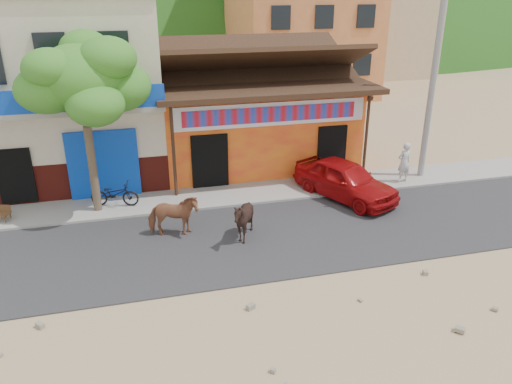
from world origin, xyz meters
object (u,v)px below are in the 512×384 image
pedestrian (404,162)px  cafe_chair_left (1,208)px  cow_tan (173,216)px  cow_dark (243,220)px  tree (87,126)px  utility_pole (433,77)px  scooter (115,194)px  red_car (345,180)px

pedestrian → cafe_chair_left: pedestrian is taller
cow_tan → cafe_chair_left: cow_tan is taller
cow_dark → cafe_chair_left: (-7.53, 3.19, -0.16)m
tree → pedestrian: bearing=-1.3°
cow_dark → cafe_chair_left: bearing=-132.2°
cafe_chair_left → utility_pole: bearing=20.3°
cow_tan → cafe_chair_left: bearing=74.6°
cow_tan → scooter: cow_tan is taller
utility_pole → cow_dark: 9.64m
red_car → cow_dark: bearing=-177.7°
red_car → pedestrian: bearing=-10.6°
tree → cow_dark: tree is taller
tree → cafe_chair_left: tree is taller
scooter → pedestrian: pedestrian is taller
cafe_chair_left → cow_dark: bearing=-3.8°
cow_tan → cow_dark: bearing=-103.9°
utility_pole → pedestrian: (-1.10, -0.46, -3.19)m
scooter → cafe_chair_left: bearing=110.0°
utility_pole → red_car: (-3.93, -1.20, -3.37)m
cow_tan → pedestrian: bearing=-68.7°
utility_pole → cafe_chair_left: utility_pole is taller
tree → red_car: bearing=-6.4°
utility_pole → red_car: 5.31m
utility_pole → scooter: bearing=-180.0°
cow_dark → cafe_chair_left: 8.18m
tree → pedestrian: tree is taller
utility_pole → red_car: bearing=-163.0°
tree → cow_dark: (4.48, -3.30, -2.39)m
cow_dark → scooter: 5.22m
scooter → cafe_chair_left: 3.66m
red_car → utility_pole: bearing=-8.3°
red_car → cafe_chair_left: size_ratio=4.64×
cafe_chair_left → pedestrian: bearing=18.6°
cow_dark → red_car: red_car is taller
tree → scooter: (0.60, 0.19, -2.55)m
red_car → cafe_chair_left: bearing=150.4°
cow_tan → pedestrian: (9.29, 2.20, 0.21)m
scooter → red_car: bearing=-82.8°
tree → utility_pole: size_ratio=0.75×
utility_pole → cafe_chair_left: (-15.85, -0.30, -3.55)m
tree → red_car: tree is taller
cow_tan → red_car: 6.63m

